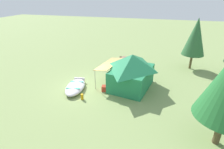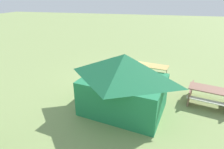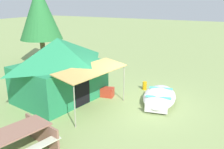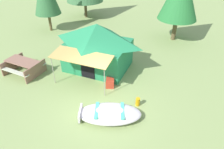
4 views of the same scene
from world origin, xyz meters
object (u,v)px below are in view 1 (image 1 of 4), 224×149
(cooler_box, at_px, (106,88))
(pine_tree_back_right, at_px, (196,37))
(fuel_can, at_px, (82,97))
(beached_rowboat, at_px, (75,87))
(canvas_cabin_tent, at_px, (132,71))
(picnic_table, at_px, (123,62))

(cooler_box, distance_m, pine_tree_back_right, 9.08)
(fuel_can, relative_size, pine_tree_back_right, 0.08)
(beached_rowboat, relative_size, fuel_can, 7.25)
(cooler_box, relative_size, pine_tree_back_right, 0.11)
(cooler_box, distance_m, fuel_can, 1.86)
(canvas_cabin_tent, relative_size, picnic_table, 1.94)
(canvas_cabin_tent, relative_size, fuel_can, 10.91)
(beached_rowboat, bearing_deg, fuel_can, 43.79)
(beached_rowboat, relative_size, pine_tree_back_right, 0.61)
(canvas_cabin_tent, distance_m, picnic_table, 4.04)
(canvas_cabin_tent, height_order, fuel_can, canvas_cabin_tent)
(picnic_table, distance_m, cooler_box, 4.73)
(picnic_table, bearing_deg, fuel_can, -11.85)
(picnic_table, height_order, fuel_can, picnic_table)
(beached_rowboat, relative_size, picnic_table, 1.29)
(cooler_box, relative_size, fuel_can, 1.37)
(beached_rowboat, distance_m, fuel_can, 1.44)
(beached_rowboat, bearing_deg, cooler_box, 101.77)
(cooler_box, bearing_deg, beached_rowboat, -78.23)
(beached_rowboat, xyz_separation_m, picnic_table, (-5.16, 2.29, 0.24))
(picnic_table, xyz_separation_m, fuel_can, (6.20, -1.30, -0.28))
(beached_rowboat, height_order, canvas_cabin_tent, canvas_cabin_tent)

